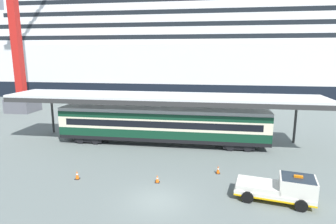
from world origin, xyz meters
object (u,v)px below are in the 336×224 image
object	(u,v)px
train_carriage	(162,124)
traffic_cone_mid	(157,179)
traffic_cone_near	(218,169)
traffic_cone_far	(77,175)
service_truck	(282,188)
dockside_crane	(16,10)
cruise_ship	(248,44)

from	to	relation	value
train_carriage	traffic_cone_mid	world-z (taller)	train_carriage
traffic_cone_near	traffic_cone_far	distance (m)	11.65
service_truck	dockside_crane	distance (m)	47.95
train_carriage	traffic_cone_near	world-z (taller)	train_carriage
traffic_cone_far	dockside_crane	world-z (taller)	dockside_crane
traffic_cone_far	service_truck	bearing A→B (deg)	-4.44
traffic_cone_far	train_carriage	bearing A→B (deg)	61.90
service_truck	dockside_crane	world-z (taller)	dockside_crane
train_carriage	cruise_ship	bearing A→B (deg)	72.03
train_carriage	service_truck	xyz separation A→B (m)	(10.24, -11.10, -1.32)
cruise_ship	train_carriage	xyz separation A→B (m)	(-13.91, -42.91, -10.18)
service_truck	traffic_cone_near	xyz separation A→B (m)	(-4.21, 4.01, -0.63)
cruise_ship	train_carriage	world-z (taller)	cruise_ship
service_truck	traffic_cone_far	xyz separation A→B (m)	(-15.52, 1.20, -0.63)
dockside_crane	cruise_ship	bearing A→B (deg)	34.69
cruise_ship	traffic_cone_far	distance (m)	57.48
traffic_cone_mid	dockside_crane	xyz separation A→B (m)	(-28.11, 24.23, 16.75)
traffic_cone_mid	traffic_cone_far	bearing A→B (deg)	-176.90
traffic_cone_mid	dockside_crane	bearing A→B (deg)	139.24
train_carriage	service_truck	size ratio (longest dim) A/B	4.19
service_truck	traffic_cone_far	size ratio (longest dim) A/B	7.43
service_truck	traffic_cone_far	world-z (taller)	service_truck
dockside_crane	service_truck	bearing A→B (deg)	-34.81
traffic_cone_far	dockside_crane	distance (m)	36.73
cruise_ship	traffic_cone_near	world-z (taller)	cruise_ship
train_carriage	traffic_cone_far	xyz separation A→B (m)	(-5.28, -9.89, -1.95)
service_truck	traffic_cone_mid	bearing A→B (deg)	170.17
traffic_cone_mid	traffic_cone_far	distance (m)	6.54
cruise_ship	service_truck	size ratio (longest dim) A/B	25.47
cruise_ship	dockside_crane	distance (m)	49.79
train_carriage	traffic_cone_mid	distance (m)	9.83
train_carriage	traffic_cone_far	bearing A→B (deg)	-118.10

